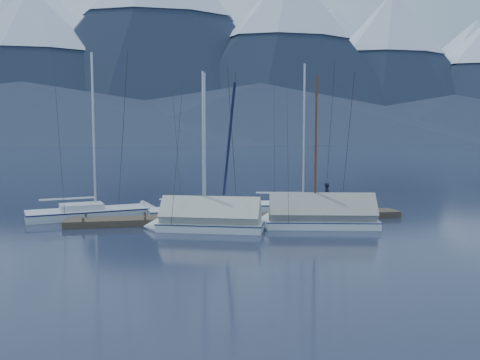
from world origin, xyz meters
name	(u,v)px	position (x,y,z in m)	size (l,w,h in m)	color
ground	(248,228)	(0.00, 0.00, 0.00)	(1000.00, 1000.00, 0.00)	black
mountain_range	(150,62)	(4.12, 370.45, 58.65)	(877.00, 584.00, 150.50)	#475675
dock	(240,219)	(0.00, 2.00, 0.11)	(18.00, 1.50, 0.54)	#382D23
mooring_posts	(231,215)	(-0.50, 2.00, 0.35)	(15.12, 1.52, 0.35)	#382D23
sailboat_open_left	(105,213)	(-7.17, 4.89, 0.17)	(7.83, 3.88, 9.97)	silver
sailboat_open_mid	(213,212)	(-1.10, 4.41, 0.16)	(6.85, 2.87, 8.86)	silver
sailboat_open_right	(311,208)	(4.97, 4.70, 0.17)	(7.59, 3.77, 9.67)	white
sailboat_covered_near	(312,219)	(3.17, -0.48, 0.42)	(6.68, 3.35, 8.33)	white
sailboat_covered_far	(201,222)	(-2.35, -0.21, 0.41)	(6.20, 3.67, 8.34)	silver
person	(327,197)	(5.09, 2.45, 1.12)	(0.57, 0.38, 1.57)	black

